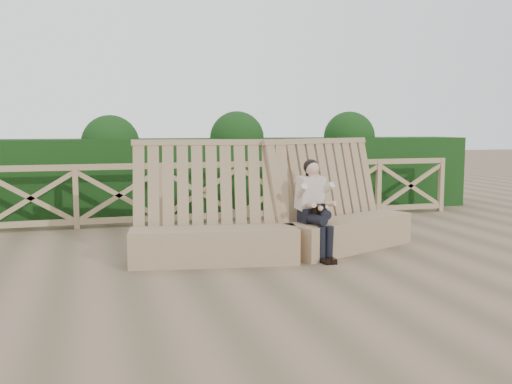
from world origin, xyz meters
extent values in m
plane|color=brown|center=(0.00, 0.00, 0.00)|extent=(60.00, 60.00, 0.00)
cube|color=olive|center=(-0.41, 0.41, 0.23)|extent=(2.17, 0.82, 0.45)
cube|color=olive|center=(-0.37, 0.67, 0.80)|extent=(2.16, 0.77, 1.57)
cube|color=olive|center=(1.61, 0.67, 0.23)|extent=(2.14, 1.31, 0.45)
cube|color=olive|center=(1.50, 0.92, 0.80)|extent=(2.12, 1.26, 1.57)
cube|color=black|center=(0.94, 0.47, 0.55)|extent=(0.35, 0.28, 0.19)
cube|color=beige|center=(0.93, 0.51, 0.85)|extent=(0.39, 0.31, 0.46)
sphere|color=tan|center=(0.94, 0.47, 1.19)|extent=(0.22, 0.22, 0.18)
sphere|color=black|center=(0.93, 0.50, 1.20)|extent=(0.24, 0.24, 0.20)
cylinder|color=black|center=(0.90, 0.27, 0.53)|extent=(0.21, 0.42, 0.13)
cylinder|color=black|center=(1.03, 0.32, 0.60)|extent=(0.21, 0.43, 0.15)
cylinder|color=black|center=(0.92, 0.08, 0.23)|extent=(0.12, 0.12, 0.45)
cylinder|color=black|center=(1.03, 0.09, 0.23)|extent=(0.12, 0.12, 0.45)
cube|color=black|center=(0.94, 0.01, 0.04)|extent=(0.12, 0.22, 0.07)
cube|color=black|center=(1.03, 0.00, 0.04)|extent=(0.12, 0.22, 0.07)
cube|color=black|center=(0.99, 0.32, 0.64)|extent=(0.20, 0.14, 0.12)
cube|color=black|center=(1.00, 0.18, 0.69)|extent=(0.08, 0.09, 0.11)
cube|color=#89764F|center=(0.00, 3.50, 1.05)|extent=(10.10, 0.07, 0.10)
cube|color=#89764F|center=(0.00, 3.50, 0.12)|extent=(10.10, 0.07, 0.10)
cube|color=black|center=(0.00, 4.70, 0.75)|extent=(12.00, 1.20, 1.50)
camera|label=1|loc=(-1.91, -6.57, 1.74)|focal=40.00mm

